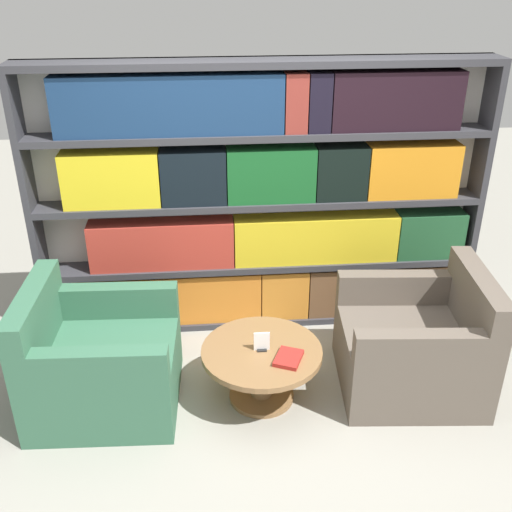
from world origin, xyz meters
name	(u,v)px	position (x,y,z in m)	size (l,w,h in m)	color
ground_plane	(278,426)	(0.00, 0.00, 0.00)	(14.00, 14.00, 0.00)	gray
bookshelf	(265,204)	(0.04, 1.30, 1.02)	(3.42, 0.30, 2.09)	silver
armchair_left	(99,364)	(-1.16, 0.35, 0.31)	(0.98, 0.92, 0.87)	#336047
armchair_right	(416,348)	(0.99, 0.35, 0.31)	(1.01, 0.95, 0.87)	brown
coffee_table	(262,363)	(-0.08, 0.29, 0.29)	(0.81, 0.81, 0.40)	brown
table_sign	(262,343)	(-0.08, 0.29, 0.46)	(0.10, 0.06, 0.13)	black
stray_book	(288,358)	(0.08, 0.16, 0.41)	(0.23, 0.25, 0.03)	maroon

